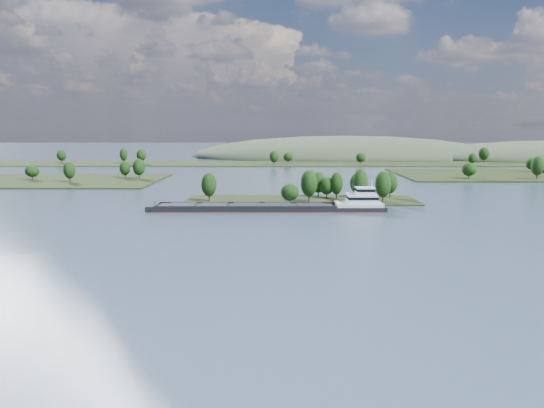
{
  "coord_description": "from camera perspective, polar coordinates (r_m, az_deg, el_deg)",
  "views": [
    {
      "loc": [
        -10.19,
        -49.08,
        32.7
      ],
      "look_at": [
        -12.04,
        130.0,
        6.0
      ],
      "focal_mm": 35.0,
      "sensor_mm": 36.0,
      "label": 1
    }
  ],
  "objects": [
    {
      "name": "back_shoreline",
      "position": [
        450.33,
        2.97,
        4.39
      ],
      "size": [
        900.0,
        60.0,
        14.49
      ],
      "color": "black",
      "rests_on": "ground"
    },
    {
      "name": "tree_island",
      "position": [
        230.55,
        4.86,
        1.35
      ],
      "size": [
        100.0,
        31.95,
        15.47
      ],
      "color": "black",
      "rests_on": "ground"
    },
    {
      "name": "hill_west",
      "position": [
        554.51,
        7.89,
        5.02
      ],
      "size": [
        320.0,
        160.0,
        44.0
      ],
      "primitive_type": "ellipsoid",
      "color": "#3A4A32",
      "rests_on": "ground"
    },
    {
      "name": "cargo_barge",
      "position": [
        204.86,
        1.26,
        -0.26
      ],
      "size": [
        91.86,
        12.37,
        12.4
      ],
      "color": "black",
      "rests_on": "ground"
    },
    {
      "name": "ground",
      "position": [
        172.52,
        3.97,
        -2.47
      ],
      "size": [
        1800.0,
        1800.0,
        0.0
      ],
      "primitive_type": "plane",
      "color": "#3A4D65",
      "rests_on": "ground"
    }
  ]
}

